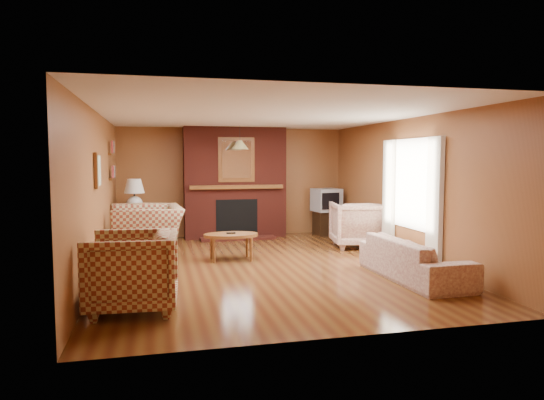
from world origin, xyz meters
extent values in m
plane|color=#4D2410|center=(0.00, 0.00, 0.00)|extent=(6.50, 6.50, 0.00)
plane|color=silver|center=(0.00, 0.00, 2.40)|extent=(6.50, 6.50, 0.00)
plane|color=brown|center=(0.00, 3.25, 1.20)|extent=(6.50, 0.00, 6.50)
plane|color=brown|center=(0.00, -3.25, 1.20)|extent=(6.50, 0.00, 6.50)
plane|color=brown|center=(-2.50, 0.00, 1.20)|extent=(0.00, 6.50, 6.50)
plane|color=brown|center=(2.50, 0.00, 1.20)|extent=(0.00, 6.50, 6.50)
cube|color=#531912|center=(0.00, 3.00, 1.20)|extent=(2.20, 0.50, 2.40)
cube|color=black|center=(0.00, 2.77, 0.45)|extent=(0.90, 0.06, 0.80)
cube|color=#531912|center=(0.00, 2.60, 0.03)|extent=(1.60, 0.35, 0.06)
cube|color=brown|center=(0.00, 2.73, 1.12)|extent=(2.00, 0.18, 0.08)
cube|color=brown|center=(0.00, 2.76, 1.70)|extent=(0.78, 0.05, 0.95)
cube|color=white|center=(0.00, 2.73, 1.70)|extent=(0.62, 0.02, 0.80)
cube|color=beige|center=(2.44, -0.95, 1.05)|extent=(0.08, 0.35, 2.00)
cube|color=beige|center=(2.44, 0.55, 1.05)|extent=(0.08, 0.35, 2.00)
cube|color=white|center=(2.48, -0.20, 1.30)|extent=(0.03, 1.10, 1.50)
cube|color=brown|center=(-2.47, 1.90, 1.35)|extent=(0.06, 0.55, 0.04)
cube|color=brown|center=(-2.47, 1.90, 1.80)|extent=(0.06, 0.55, 0.04)
cube|color=brown|center=(-2.47, -0.30, 1.55)|extent=(0.04, 0.40, 0.50)
cube|color=silver|center=(-2.44, -0.30, 1.55)|extent=(0.01, 0.32, 0.42)
cylinder|color=black|center=(0.00, 2.30, 2.22)|extent=(0.01, 0.01, 0.35)
cone|color=tan|center=(0.00, 2.30, 2.00)|extent=(0.36, 0.36, 0.18)
imported|color=maroon|center=(-1.85, 1.29, 0.44)|extent=(1.29, 1.45, 0.89)
imported|color=maroon|center=(-1.95, -1.91, 0.45)|extent=(1.05, 1.02, 0.90)
imported|color=beige|center=(1.90, -1.33, 0.29)|extent=(0.82, 2.01, 0.58)
imported|color=beige|center=(2.13, 1.25, 0.44)|extent=(1.10, 1.13, 0.89)
ellipsoid|color=brown|center=(-0.45, 0.56, 0.43)|extent=(0.93, 0.57, 0.05)
cube|color=black|center=(-0.45, 0.56, 0.46)|extent=(0.15, 0.05, 0.02)
cylinder|color=brown|center=(-0.14, 0.75, 0.20)|extent=(0.05, 0.05, 0.40)
cylinder|color=brown|center=(-0.77, 0.75, 0.20)|extent=(0.05, 0.05, 0.40)
cylinder|color=brown|center=(-0.14, 0.38, 0.20)|extent=(0.05, 0.05, 0.40)
cylinder|color=brown|center=(-0.77, 0.38, 0.20)|extent=(0.05, 0.05, 0.40)
cube|color=brown|center=(-2.10, 2.45, 0.33)|extent=(0.54, 0.54, 0.66)
sphere|color=silver|center=(-2.10, 2.45, 0.82)|extent=(0.32, 0.32, 0.32)
cylinder|color=black|center=(-2.10, 2.45, 1.00)|extent=(0.03, 0.03, 0.10)
cone|color=silver|center=(-2.10, 2.45, 1.18)|extent=(0.40, 0.40, 0.28)
cube|color=black|center=(2.05, 2.80, 0.27)|extent=(0.53, 0.48, 0.54)
cube|color=#999BA0|center=(2.05, 2.80, 0.79)|extent=(0.63, 0.62, 0.51)
cube|color=black|center=(2.05, 2.52, 0.79)|extent=(0.43, 0.09, 0.36)
camera|label=1|loc=(-1.65, -7.49, 1.70)|focal=32.00mm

